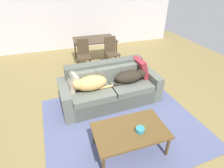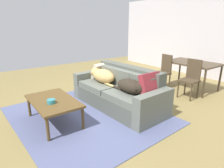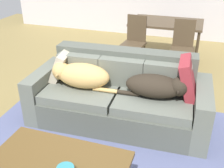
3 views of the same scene
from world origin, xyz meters
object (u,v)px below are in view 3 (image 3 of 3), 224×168
dog_on_left_cushion (80,75)px  dining_chair_near_left (134,40)px  dining_chair_near_right (183,45)px  throw_pillow_by_left_arm (61,66)px  dining_table (167,25)px  dog_on_right_cushion (157,86)px  couch (119,96)px  coffee_table (56,168)px  throw_pillow_by_right_arm (188,78)px

dog_on_left_cushion → dining_chair_near_left: 1.93m
dog_on_left_cushion → dining_chair_near_right: 2.18m
throw_pillow_by_left_arm → dining_table: 2.57m
dog_on_left_cushion → throw_pillow_by_left_arm: (-0.35, 0.15, 0.02)m
dog_on_right_cushion → dining_table: 2.46m
couch → coffee_table: 1.46m
coffee_table → dining_chair_near_right: bearing=77.4°
throw_pillow_by_left_arm → dining_chair_near_right: dining_chair_near_right is taller
couch → throw_pillow_by_left_arm: couch is taller
throw_pillow_by_left_arm → throw_pillow_by_right_arm: (1.64, 0.08, 0.03)m
couch → throw_pillow_by_right_arm: throw_pillow_by_right_arm is taller
dining_chair_near_left → dining_chair_near_right: (0.87, -0.03, -0.00)m
dog_on_right_cushion → dining_chair_near_right: size_ratio=0.89×
dining_table → dining_chair_near_right: 0.74m
dog_on_left_cushion → dining_chair_near_left: size_ratio=0.91×
couch → dog_on_left_cushion: (-0.47, -0.13, 0.29)m
throw_pillow_by_left_arm → dining_table: throw_pillow_by_left_arm is taller
coffee_table → dining_chair_near_left: 3.25m
couch → throw_pillow_by_right_arm: (0.82, 0.09, 0.34)m
dog_on_right_cushion → coffee_table: 1.51m
throw_pillow_by_left_arm → dining_chair_near_left: bearing=72.3°
dog_on_left_cushion → throw_pillow_by_left_arm: size_ratio=2.22×
coffee_table → couch: bearing=85.9°
dining_chair_near_left → coffee_table: bearing=-82.5°
couch → throw_pillow_by_right_arm: size_ratio=4.87×
dining_chair_near_left → dining_table: bearing=54.7°
dog_on_left_cushion → dog_on_right_cushion: bearing=0.3°
dog_on_right_cushion → dining_table: size_ratio=0.63×
couch → dining_chair_near_right: bearing=68.2°
dining_chair_near_right → coffee_table: bearing=-107.3°
throw_pillow_by_right_arm → dining_table: size_ratio=0.34×
couch → dining_table: couch is taller
dining_chair_near_left → dog_on_right_cushion: bearing=-63.4°
throw_pillow_by_left_arm → dog_on_left_cushion: bearing=-23.1°
throw_pillow_by_left_arm → dining_table: (1.05, 2.35, 0.05)m
coffee_table → dining_chair_near_left: size_ratio=1.23×
coffee_table → dining_chair_near_right: 3.30m
throw_pillow_by_right_arm → coffee_table: 1.82m
coffee_table → dining_table: (0.33, 3.82, 0.28)m
dog_on_right_cushion → dining_chair_near_left: bearing=109.1°
throw_pillow_by_right_arm → dining_chair_near_right: dining_chair_near_right is taller
throw_pillow_by_right_arm → dining_chair_near_right: size_ratio=0.49×
coffee_table → dining_table: bearing=85.0°
dog_on_left_cushion → dining_table: 2.59m
dining_table → dog_on_left_cushion: bearing=-105.7°
throw_pillow_by_left_arm → dining_chair_near_left: dining_chair_near_left is taller
throw_pillow_by_left_arm → throw_pillow_by_right_arm: bearing=2.7°
couch → dog_on_left_cushion: 0.57m
throw_pillow_by_left_arm → dining_chair_near_left: size_ratio=0.41×
dog_on_right_cushion → throw_pillow_by_left_arm: bearing=173.0°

